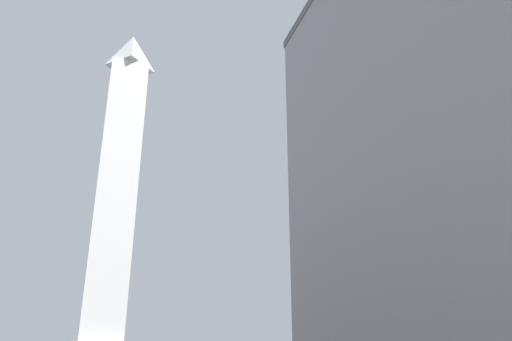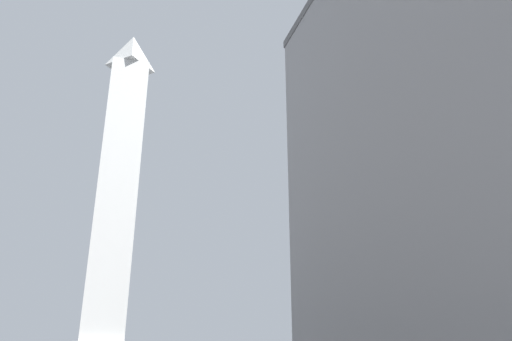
# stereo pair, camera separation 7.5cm
# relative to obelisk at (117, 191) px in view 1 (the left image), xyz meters

# --- Properties ---
(building_right) EXTENTS (18.78, 41.75, 37.48)m
(building_right) POSITION_rel_obelisk_xyz_m (26.15, -56.23, -9.77)
(building_right) COLOR #9E9EA0
(building_right) RESTS_ON ground_plane
(obelisk) EXTENTS (7.98, 7.98, 59.38)m
(obelisk) POSITION_rel_obelisk_xyz_m (0.00, 0.00, 0.00)
(obelisk) COLOR silver
(obelisk) RESTS_ON ground_plane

